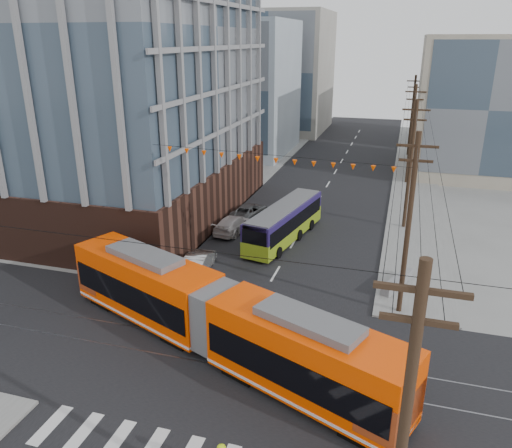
{
  "coord_description": "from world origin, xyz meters",
  "views": [
    {
      "loc": [
        7.74,
        -16.82,
        15.62
      ],
      "look_at": [
        -0.15,
        9.71,
        5.28
      ],
      "focal_mm": 35.0,
      "sensor_mm": 36.0,
      "label": 1
    }
  ],
  "objects": [
    {
      "name": "parked_car_white",
      "position": [
        -5.48,
        20.87,
        0.71
      ],
      "size": [
        2.63,
        5.14,
        1.43
      ],
      "primitive_type": "imported",
      "rotation": [
        0.0,
        0.0,
        3.01
      ],
      "color": "silver",
      "rests_on": "ground"
    },
    {
      "name": "bg_bldg_ne_far",
      "position": [
        18.0,
        68.0,
        7.0
      ],
      "size": [
        16.0,
        16.0,
        14.0
      ],
      "primitive_type": "cube",
      "color": "#8C99A5",
      "rests_on": "ground"
    },
    {
      "name": "parked_car_silver",
      "position": [
        -5.35,
        12.85,
        0.72
      ],
      "size": [
        1.93,
        4.49,
        1.44
      ],
      "primitive_type": "imported",
      "rotation": [
        0.0,
        0.0,
        3.24
      ],
      "color": "#A7A7A7",
      "rests_on": "ground"
    },
    {
      "name": "utility_pole_far",
      "position": [
        8.5,
        56.0,
        5.5
      ],
      "size": [
        0.3,
        0.3,
        11.0
      ],
      "primitive_type": "cylinder",
      "color": "black",
      "rests_on": "ground"
    },
    {
      "name": "bg_bldg_nw_far",
      "position": [
        -14.0,
        72.0,
        10.0
      ],
      "size": [
        16.0,
        18.0,
        20.0
      ],
      "primitive_type": "cube",
      "color": "gray",
      "rests_on": "ground"
    },
    {
      "name": "city_bus",
      "position": [
        -0.91,
        20.43,
        1.52
      ],
      "size": [
        4.28,
        10.99,
        3.04
      ],
      "primitive_type": null,
      "rotation": [
        0.0,
        0.0,
        -0.19
      ],
      "color": "#231750",
      "rests_on": "ground"
    },
    {
      "name": "ground",
      "position": [
        0.0,
        0.0,
        0.0
      ],
      "size": [
        160.0,
        160.0,
        0.0
      ],
      "primitive_type": "plane",
      "color": "slate"
    },
    {
      "name": "parked_car_grey",
      "position": [
        -5.25,
        24.61,
        0.67
      ],
      "size": [
        2.81,
        5.08,
        1.35
      ],
      "primitive_type": "imported",
      "rotation": [
        0.0,
        0.0,
        3.02
      ],
      "color": "#5A5C5D",
      "rests_on": "ground"
    },
    {
      "name": "streetcar",
      "position": [
        -0.61,
        4.12,
        2.03
      ],
      "size": [
        20.56,
        10.77,
        4.05
      ],
      "primitive_type": null,
      "rotation": [
        0.0,
        0.0,
        -0.39
      ],
      "color": "#FC4000",
      "rests_on": "ground"
    },
    {
      "name": "bg_bldg_nw_near",
      "position": [
        -17.0,
        52.0,
        9.0
      ],
      "size": [
        18.0,
        16.0,
        18.0
      ],
      "primitive_type": "cube",
      "color": "#8C99A5",
      "rests_on": "ground"
    },
    {
      "name": "jersey_barrier",
      "position": [
        8.3,
        14.29,
        0.38
      ],
      "size": [
        2.27,
        3.89,
        0.77
      ],
      "primitive_type": "cube",
      "rotation": [
        0.0,
        0.0,
        -0.39
      ],
      "color": "gray",
      "rests_on": "ground"
    },
    {
      "name": "office_building",
      "position": [
        -22.0,
        23.0,
        14.3
      ],
      "size": [
        30.0,
        25.0,
        28.6
      ],
      "primitive_type": "cube",
      "color": "#381E16",
      "rests_on": "ground"
    },
    {
      "name": "bg_bldg_ne_near",
      "position": [
        16.0,
        48.0,
        8.0
      ],
      "size": [
        14.0,
        14.0,
        16.0
      ],
      "primitive_type": "cube",
      "color": "gray",
      "rests_on": "ground"
    }
  ]
}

